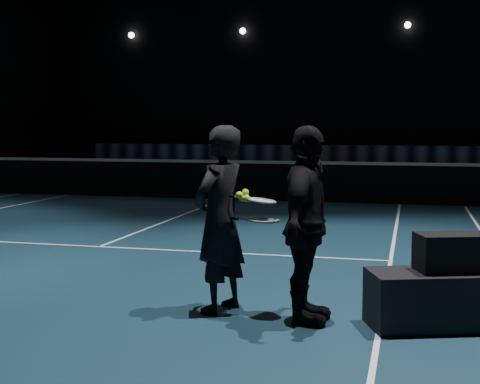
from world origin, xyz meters
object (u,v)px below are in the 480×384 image
(racket_bag, at_px, (464,252))
(racket_upper, at_px, (261,201))
(racket_lower, at_px, (264,221))
(player_a, at_px, (220,219))
(tennis_balls, at_px, (245,197))
(player_b, at_px, (306,225))
(player_bench, at_px, (463,299))

(racket_bag, bearing_deg, racket_upper, 163.47)
(racket_lower, bearing_deg, player_a, -180.00)
(player_a, distance_m, tennis_balls, 0.34)
(player_b, relative_size, racket_lower, 2.56)
(racket_bag, relative_size, tennis_balls, 6.79)
(player_bench, relative_size, player_a, 0.93)
(racket_upper, bearing_deg, player_b, -9.08)
(player_bench, bearing_deg, player_b, 169.82)
(racket_upper, bearing_deg, racket_lower, -42.66)
(racket_lower, distance_m, tennis_balls, 0.29)
(racket_upper, height_order, tennis_balls, tennis_balls)
(racket_upper, bearing_deg, player_a, -178.29)
(tennis_balls, bearing_deg, racket_upper, 2.22)
(player_b, bearing_deg, player_a, 80.81)
(player_b, xyz_separation_m, racket_upper, (-0.43, 0.13, 0.19))
(player_bench, bearing_deg, racket_upper, 163.47)
(racket_upper, bearing_deg, racket_bag, 10.42)
(player_a, distance_m, racket_lower, 0.45)
(racket_bag, distance_m, player_a, 2.19)
(player_bench, relative_size, racket_bag, 2.00)
(racket_lower, relative_size, tennis_balls, 5.67)
(racket_upper, bearing_deg, player_bench, 10.42)
(player_bench, height_order, racket_lower, racket_lower)
(racket_lower, distance_m, racket_upper, 0.19)
(tennis_balls, bearing_deg, player_a, 169.77)
(player_b, bearing_deg, tennis_balls, 80.33)
(player_a, relative_size, tennis_balls, 14.53)
(player_a, height_order, player_b, same)
(racket_bag, relative_size, player_b, 0.47)
(racket_bag, xyz_separation_m, racket_upper, (-1.78, -0.10, 0.41))
(player_a, xyz_separation_m, tennis_balls, (0.25, -0.05, 0.22))
(player_bench, bearing_deg, tennis_balls, 163.41)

